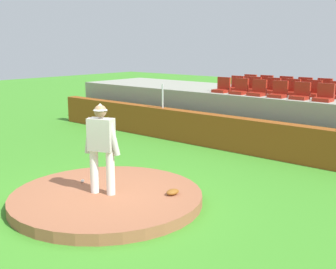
% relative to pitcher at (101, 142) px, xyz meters
% --- Properties ---
extents(ground_plane, '(60.00, 60.00, 0.00)m').
position_rel_pitcher_xyz_m(ground_plane, '(0.04, 0.07, -1.27)').
color(ground_plane, '#3F8E27').
extents(pitchers_mound, '(3.85, 3.85, 0.21)m').
position_rel_pitcher_xyz_m(pitchers_mound, '(0.04, 0.07, -1.16)').
color(pitchers_mound, '#9A5A3C').
rests_on(pitchers_mound, ground_plane).
extents(pitcher, '(0.76, 0.43, 1.82)m').
position_rel_pitcher_xyz_m(pitcher, '(0.00, 0.00, 0.00)').
color(pitcher, white).
rests_on(pitcher, pitchers_mound).
extents(baseball, '(0.07, 0.07, 0.07)m').
position_rel_pitcher_xyz_m(baseball, '(-0.85, 0.15, -1.02)').
color(baseball, white).
rests_on(baseball, pitchers_mound).
extents(fielding_glove, '(0.21, 0.31, 0.11)m').
position_rel_pitcher_xyz_m(fielding_glove, '(1.11, 0.85, -1.00)').
color(fielding_glove, brown).
rests_on(fielding_glove, pitchers_mound).
extents(brick_barrier, '(16.67, 0.40, 1.02)m').
position_rel_pitcher_xyz_m(brick_barrier, '(0.04, 5.47, -0.76)').
color(brick_barrier, brown).
rests_on(brick_barrier, ground_plane).
extents(fence_post_left, '(0.06, 0.06, 0.82)m').
position_rel_pitcher_xyz_m(fence_post_left, '(-3.24, 5.47, 0.16)').
color(fence_post_left, silver).
rests_on(fence_post_left, brick_barrier).
extents(bleacher_platform, '(16.66, 3.32, 1.56)m').
position_rel_pitcher_xyz_m(bleacher_platform, '(0.04, 7.86, -0.49)').
color(bleacher_platform, '#989989').
rests_on(bleacher_platform, ground_plane).
extents(stadium_chair_0, '(0.48, 0.44, 0.50)m').
position_rel_pitcher_xyz_m(stadium_chair_0, '(-1.71, 6.75, 0.45)').
color(stadium_chair_0, maroon).
rests_on(stadium_chair_0, bleacher_platform).
extents(stadium_chair_1, '(0.48, 0.44, 0.50)m').
position_rel_pitcher_xyz_m(stadium_chair_1, '(-0.99, 6.71, 0.45)').
color(stadium_chair_1, maroon).
rests_on(stadium_chair_1, bleacher_platform).
extents(stadium_chair_2, '(0.48, 0.44, 0.50)m').
position_rel_pitcher_xyz_m(stadium_chair_2, '(-0.33, 6.71, 0.45)').
color(stadium_chair_2, maroon).
rests_on(stadium_chair_2, bleacher_platform).
extents(stadium_chair_3, '(0.48, 0.44, 0.50)m').
position_rel_pitcher_xyz_m(stadium_chair_3, '(0.38, 6.71, 0.45)').
color(stadium_chair_3, maroon).
rests_on(stadium_chair_3, bleacher_platform).
extents(stadium_chair_4, '(0.48, 0.44, 0.50)m').
position_rel_pitcher_xyz_m(stadium_chair_4, '(1.08, 6.71, 0.45)').
color(stadium_chair_4, maroon).
rests_on(stadium_chair_4, bleacher_platform).
extents(stadium_chair_5, '(0.48, 0.44, 0.50)m').
position_rel_pitcher_xyz_m(stadium_chair_5, '(1.78, 6.72, 0.45)').
color(stadium_chair_5, maroon).
rests_on(stadium_chair_5, bleacher_platform).
extents(stadium_chair_6, '(0.48, 0.44, 0.50)m').
position_rel_pitcher_xyz_m(stadium_chair_6, '(-1.69, 7.60, 0.45)').
color(stadium_chair_6, maroon).
rests_on(stadium_chair_6, bleacher_platform).
extents(stadium_chair_7, '(0.48, 0.44, 0.50)m').
position_rel_pitcher_xyz_m(stadium_chair_7, '(-1.02, 7.61, 0.45)').
color(stadium_chair_7, maroon).
rests_on(stadium_chair_7, bleacher_platform).
extents(stadium_chair_8, '(0.48, 0.44, 0.50)m').
position_rel_pitcher_xyz_m(stadium_chair_8, '(-0.32, 7.63, 0.45)').
color(stadium_chair_8, maroon).
rests_on(stadium_chair_8, bleacher_platform).
extents(stadium_chair_9, '(0.48, 0.44, 0.50)m').
position_rel_pitcher_xyz_m(stadium_chair_9, '(0.37, 7.62, 0.45)').
color(stadium_chair_9, maroon).
rests_on(stadium_chair_9, bleacher_platform).
extents(stadium_chair_10, '(0.48, 0.44, 0.50)m').
position_rel_pitcher_xyz_m(stadium_chair_10, '(1.06, 7.62, 0.45)').
color(stadium_chair_10, maroon).
rests_on(stadium_chair_10, bleacher_platform).
extents(stadium_chair_11, '(0.48, 0.44, 0.50)m').
position_rel_pitcher_xyz_m(stadium_chair_11, '(1.78, 7.61, 0.45)').
color(stadium_chair_11, maroon).
rests_on(stadium_chair_11, bleacher_platform).
extents(stadium_chair_12, '(0.48, 0.44, 0.50)m').
position_rel_pitcher_xyz_m(stadium_chair_12, '(-1.69, 8.48, 0.45)').
color(stadium_chair_12, maroon).
rests_on(stadium_chair_12, bleacher_platform).
extents(stadium_chair_13, '(0.48, 0.44, 0.50)m').
position_rel_pitcher_xyz_m(stadium_chair_13, '(-1.04, 8.50, 0.45)').
color(stadium_chair_13, maroon).
rests_on(stadium_chair_13, bleacher_platform).
extents(stadium_chair_14, '(0.48, 0.44, 0.50)m').
position_rel_pitcher_xyz_m(stadium_chair_14, '(-0.29, 8.49, 0.45)').
color(stadium_chair_14, maroon).
rests_on(stadium_chair_14, bleacher_platform).
extents(stadium_chair_15, '(0.48, 0.44, 0.50)m').
position_rel_pitcher_xyz_m(stadium_chair_15, '(0.40, 8.47, 0.45)').
color(stadium_chair_15, maroon).
rests_on(stadium_chair_15, bleacher_platform).
extents(stadium_chair_16, '(0.48, 0.44, 0.50)m').
position_rel_pitcher_xyz_m(stadium_chair_16, '(1.06, 8.49, 0.45)').
color(stadium_chair_16, maroon).
rests_on(stadium_chair_16, bleacher_platform).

